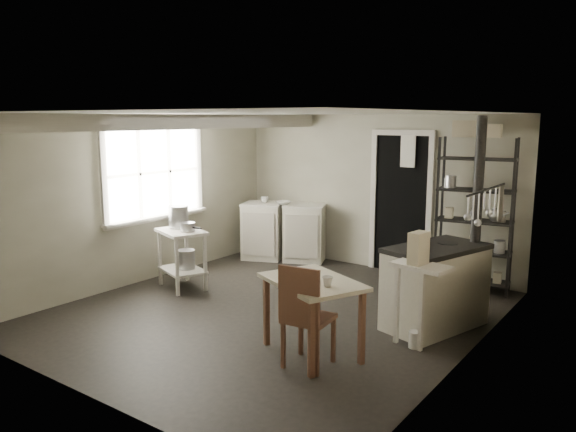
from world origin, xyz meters
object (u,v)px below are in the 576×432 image
Objects in this scene: shelf_rack at (475,219)px; stove at (435,288)px; prep_table at (182,259)px; chair at (309,315)px; stockpot at (178,216)px; flour_sack at (453,277)px; base_cabinets at (284,231)px; work_table at (312,316)px.

shelf_rack reaches higher than stove.
stove reaches higher than prep_table.
chair is at bearing -107.52° from shelf_rack.
stockpot reaches higher than prep_table.
stockpot is 0.57× the size of flour_sack.
stove is (3.09, -1.46, -0.02)m from base_cabinets.
stockpot is 3.91m from shelf_rack.
prep_table reaches higher than work_table.
stockpot is at bearing -155.23° from stove.
prep_table reaches higher than flour_sack.
shelf_rack is 2.06× the size of work_table.
stockpot is 3.10m from chair.
chair is 2.82m from flour_sack.
work_table is (2.40, -2.84, -0.08)m from base_cabinets.
prep_table is at bearing -117.69° from base_cabinets.
stockpot is 0.29× the size of work_table.
flour_sack is at bearing 116.89° from stove.
stockpot is 3.69m from flour_sack.
chair is 1.96× the size of flour_sack.
stockpot reaches higher than chair.
flour_sack is at bearing -28.06° from base_cabinets.
base_cabinets is 3.96m from chair.
stove is at bearing -79.74° from flour_sack.
shelf_rack is 2.06× the size of chair.
flour_sack is at bearing -115.82° from shelf_rack.
shelf_rack reaches higher than chair.
chair is (-0.47, -3.16, -0.46)m from shelf_rack.
shelf_rack is 1.65m from stove.
flour_sack is (2.87, -0.27, -0.22)m from base_cabinets.
stockpot reaches higher than base_cabinets.
prep_table is at bearing -149.72° from flour_sack.
stove is (3.43, 0.49, -0.50)m from stockpot.
base_cabinets is at bearing 172.88° from shelf_rack.
base_cabinets is (0.18, 2.06, 0.06)m from prep_table.
chair is at bearing -21.29° from stockpot.
stockpot is 0.21× the size of base_cabinets.
base_cabinets is at bearing 123.09° from chair.
base_cabinets reaches higher than flour_sack.
base_cabinets is at bearing 130.25° from work_table.
prep_table is at bearing -154.78° from shelf_rack.
stockpot is at bearing -152.40° from flour_sack.
prep_table is 0.39× the size of shelf_rack.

